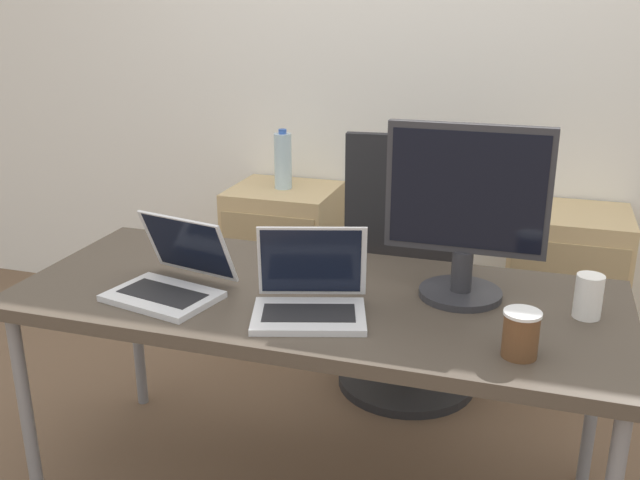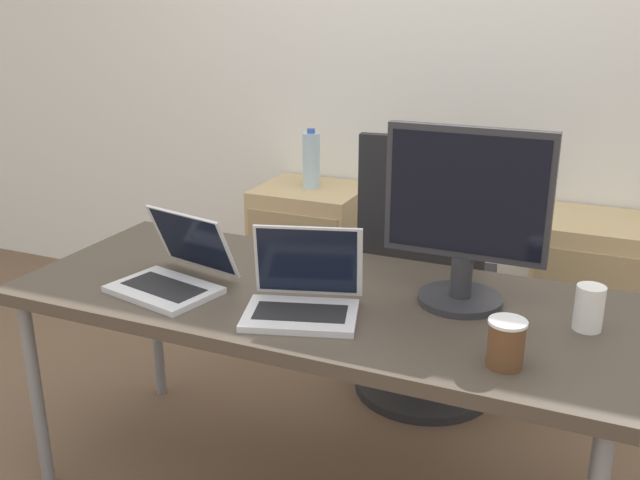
{
  "view_description": "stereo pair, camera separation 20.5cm",
  "coord_description": "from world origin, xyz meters",
  "px_view_note": "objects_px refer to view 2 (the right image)",
  "views": [
    {
      "loc": [
        0.58,
        -1.81,
        1.52
      ],
      "look_at": [
        0.0,
        0.04,
        0.85
      ],
      "focal_mm": 40.0,
      "sensor_mm": 36.0,
      "label": 1
    },
    {
      "loc": [
        0.78,
        -1.74,
        1.52
      ],
      "look_at": [
        0.0,
        0.04,
        0.85
      ],
      "focal_mm": 40.0,
      "sensor_mm": 36.0,
      "label": 2
    }
  ],
  "objects_px": {
    "coffee_cup_white": "(589,308)",
    "monitor": "(465,218)",
    "cabinet_left": "(311,259)",
    "cabinet_right": "(592,302)",
    "office_chair": "(425,303)",
    "water_bottle": "(311,160)",
    "laptop_right": "(303,296)",
    "coffee_cup_brown": "(506,343)",
    "laptop_left": "(174,273)"
  },
  "relations": [
    {
      "from": "laptop_right",
      "to": "office_chair",
      "type": "bearing_deg",
      "value": 81.64
    },
    {
      "from": "laptop_left",
      "to": "laptop_right",
      "type": "height_order",
      "value": "laptop_right"
    },
    {
      "from": "water_bottle",
      "to": "coffee_cup_white",
      "type": "bearing_deg",
      "value": -40.02
    },
    {
      "from": "water_bottle",
      "to": "office_chair",
      "type": "bearing_deg",
      "value": -32.26
    },
    {
      "from": "laptop_left",
      "to": "office_chair",
      "type": "bearing_deg",
      "value": 56.57
    },
    {
      "from": "cabinet_left",
      "to": "monitor",
      "type": "relative_size",
      "value": 1.39
    },
    {
      "from": "laptop_left",
      "to": "cabinet_left",
      "type": "bearing_deg",
      "value": 95.45
    },
    {
      "from": "monitor",
      "to": "coffee_cup_brown",
      "type": "bearing_deg",
      "value": -60.62
    },
    {
      "from": "laptop_left",
      "to": "coffee_cup_brown",
      "type": "relative_size",
      "value": 3.02
    },
    {
      "from": "water_bottle",
      "to": "coffee_cup_brown",
      "type": "bearing_deg",
      "value": -50.65
    },
    {
      "from": "cabinet_left",
      "to": "water_bottle",
      "type": "bearing_deg",
      "value": 90.0
    },
    {
      "from": "coffee_cup_white",
      "to": "laptop_left",
      "type": "bearing_deg",
      "value": -170.43
    },
    {
      "from": "monitor",
      "to": "water_bottle",
      "type": "bearing_deg",
      "value": 131.97
    },
    {
      "from": "cabinet_left",
      "to": "coffee_cup_white",
      "type": "bearing_deg",
      "value": -39.97
    },
    {
      "from": "office_chair",
      "to": "coffee_cup_white",
      "type": "distance_m",
      "value": 0.94
    },
    {
      "from": "office_chair",
      "to": "cabinet_left",
      "type": "relative_size",
      "value": 1.57
    },
    {
      "from": "laptop_right",
      "to": "coffee_cup_white",
      "type": "xyz_separation_m",
      "value": [
        0.72,
        0.2,
        0.01
      ]
    },
    {
      "from": "cabinet_left",
      "to": "laptop_left",
      "type": "xyz_separation_m",
      "value": [
        0.12,
        -1.25,
        0.4
      ]
    },
    {
      "from": "office_chair",
      "to": "coffee_cup_white",
      "type": "xyz_separation_m",
      "value": [
        0.59,
        -0.64,
        0.35
      ]
    },
    {
      "from": "office_chair",
      "to": "monitor",
      "type": "relative_size",
      "value": 2.18
    },
    {
      "from": "office_chair",
      "to": "water_bottle",
      "type": "relative_size",
      "value": 4.03
    },
    {
      "from": "cabinet_left",
      "to": "cabinet_right",
      "type": "bearing_deg",
      "value": 0.0
    },
    {
      "from": "cabinet_left",
      "to": "laptop_right",
      "type": "xyz_separation_m",
      "value": [
        0.54,
        -1.25,
        0.4
      ]
    },
    {
      "from": "coffee_cup_white",
      "to": "coffee_cup_brown",
      "type": "distance_m",
      "value": 0.32
    },
    {
      "from": "coffee_cup_white",
      "to": "monitor",
      "type": "bearing_deg",
      "value": 173.98
    },
    {
      "from": "cabinet_left",
      "to": "laptop_right",
      "type": "distance_m",
      "value": 1.43
    },
    {
      "from": "laptop_right",
      "to": "monitor",
      "type": "bearing_deg",
      "value": 32.21
    },
    {
      "from": "office_chair",
      "to": "laptop_right",
      "type": "bearing_deg",
      "value": -98.36
    },
    {
      "from": "monitor",
      "to": "coffee_cup_brown",
      "type": "distance_m",
      "value": 0.41
    },
    {
      "from": "cabinet_left",
      "to": "coffee_cup_white",
      "type": "relative_size",
      "value": 5.76
    },
    {
      "from": "laptop_left",
      "to": "laptop_right",
      "type": "relative_size",
      "value": 1.0
    },
    {
      "from": "cabinet_left",
      "to": "cabinet_right",
      "type": "distance_m",
      "value": 1.24
    },
    {
      "from": "laptop_right",
      "to": "monitor",
      "type": "height_order",
      "value": "monitor"
    },
    {
      "from": "cabinet_left",
      "to": "water_bottle",
      "type": "relative_size",
      "value": 2.57
    },
    {
      "from": "cabinet_right",
      "to": "water_bottle",
      "type": "relative_size",
      "value": 2.57
    },
    {
      "from": "cabinet_right",
      "to": "laptop_left",
      "type": "xyz_separation_m",
      "value": [
        -1.12,
        -1.25,
        0.4
      ]
    },
    {
      "from": "laptop_right",
      "to": "monitor",
      "type": "relative_size",
      "value": 0.71
    },
    {
      "from": "office_chair",
      "to": "laptop_left",
      "type": "height_order",
      "value": "office_chair"
    },
    {
      "from": "water_bottle",
      "to": "laptop_right",
      "type": "relative_size",
      "value": 0.76
    },
    {
      "from": "office_chair",
      "to": "coffee_cup_white",
      "type": "bearing_deg",
      "value": -47.05
    },
    {
      "from": "cabinet_left",
      "to": "coffee_cup_brown",
      "type": "bearing_deg",
      "value": -50.61
    },
    {
      "from": "water_bottle",
      "to": "monitor",
      "type": "height_order",
      "value": "monitor"
    },
    {
      "from": "monitor",
      "to": "coffee_cup_white",
      "type": "bearing_deg",
      "value": -6.02
    },
    {
      "from": "office_chair",
      "to": "laptop_right",
      "type": "relative_size",
      "value": 3.08
    },
    {
      "from": "office_chair",
      "to": "coffee_cup_brown",
      "type": "relative_size",
      "value": 9.31
    },
    {
      "from": "office_chair",
      "to": "water_bottle",
      "type": "height_order",
      "value": "office_chair"
    },
    {
      "from": "cabinet_left",
      "to": "laptop_right",
      "type": "height_order",
      "value": "laptop_right"
    },
    {
      "from": "office_chair",
      "to": "laptop_left",
      "type": "xyz_separation_m",
      "value": [
        -0.55,
        -0.83,
        0.34
      ]
    },
    {
      "from": "coffee_cup_white",
      "to": "coffee_cup_brown",
      "type": "xyz_separation_m",
      "value": [
        -0.16,
        -0.28,
        -0.0
      ]
    },
    {
      "from": "office_chair",
      "to": "monitor",
      "type": "distance_m",
      "value": 0.85
    }
  ]
}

